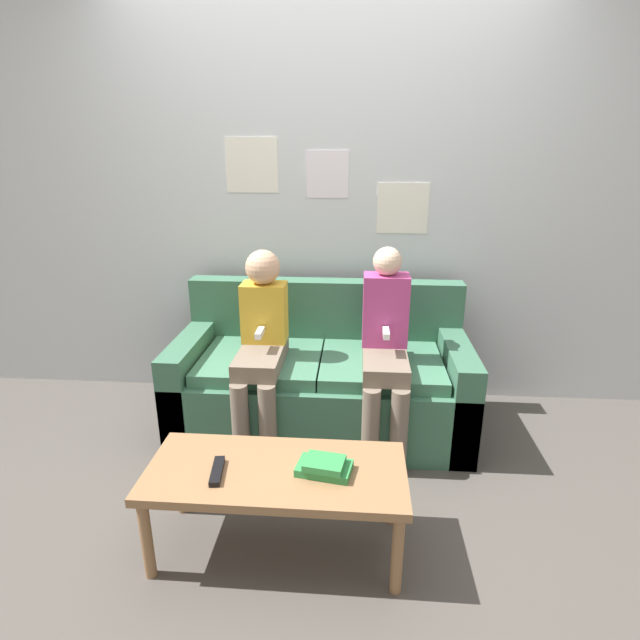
% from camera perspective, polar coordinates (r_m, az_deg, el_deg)
% --- Properties ---
extents(ground_plane, '(10.00, 10.00, 0.00)m').
position_cam_1_polar(ground_plane, '(2.65, -0.64, -17.22)').
color(ground_plane, '#4C4742').
extents(wall_back, '(8.00, 0.06, 2.60)m').
position_cam_1_polar(wall_back, '(3.12, 0.90, 14.16)').
color(wall_back, silver).
rests_on(wall_back, ground_plane).
extents(couch, '(1.65, 0.77, 0.81)m').
position_cam_1_polar(couch, '(2.93, 0.21, -7.02)').
color(couch, '#38664C').
rests_on(couch, ground_plane).
extents(coffee_table, '(1.02, 0.45, 0.38)m').
position_cam_1_polar(coffee_table, '(2.06, -5.02, -17.57)').
color(coffee_table, '#8E6642').
rests_on(coffee_table, ground_plane).
extents(person_left, '(0.24, 0.54, 1.06)m').
position_cam_1_polar(person_left, '(2.68, -6.72, -2.15)').
color(person_left, '#756656').
rests_on(person_left, ground_plane).
extents(person_right, '(0.24, 0.54, 1.09)m').
position_cam_1_polar(person_right, '(2.63, 7.46, -2.71)').
color(person_right, '#756656').
rests_on(person_right, ground_plane).
extents(tv_remote, '(0.06, 0.17, 0.02)m').
position_cam_1_polar(tv_remote, '(2.04, -11.68, -16.55)').
color(tv_remote, black).
rests_on(tv_remote, coffee_table).
extents(book_stack, '(0.23, 0.16, 0.06)m').
position_cam_1_polar(book_stack, '(2.00, 0.49, -16.39)').
color(book_stack, '#2D8442').
rests_on(book_stack, coffee_table).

